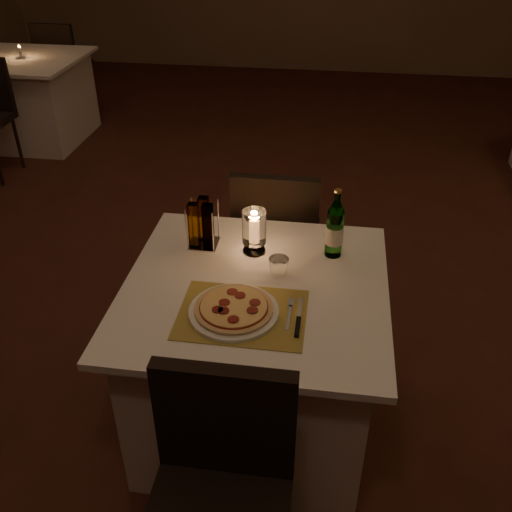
# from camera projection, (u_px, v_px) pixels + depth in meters

# --- Properties ---
(floor) EXTENTS (8.00, 10.00, 0.02)m
(floor) POSITION_uv_depth(u_px,v_px,m) (288.00, 320.00, 3.16)
(floor) COLOR #4B2118
(floor) RESTS_ON ground
(main_table) EXTENTS (1.00, 1.00, 0.74)m
(main_table) POSITION_uv_depth(u_px,v_px,m) (255.00, 356.00, 2.36)
(main_table) COLOR white
(main_table) RESTS_ON ground
(chair_near) EXTENTS (0.42, 0.42, 0.90)m
(chair_near) POSITION_uv_depth(u_px,v_px,m) (220.00, 480.00, 1.67)
(chair_near) COLOR black
(chair_near) RESTS_ON ground
(chair_far) EXTENTS (0.42, 0.42, 0.90)m
(chair_far) POSITION_uv_depth(u_px,v_px,m) (276.00, 232.00, 2.85)
(chair_far) COLOR black
(chair_far) RESTS_ON ground
(placemat) EXTENTS (0.45, 0.34, 0.00)m
(placemat) POSITION_uv_depth(u_px,v_px,m) (242.00, 314.00, 2.01)
(placemat) COLOR #AB8F3B
(placemat) RESTS_ON main_table
(plate) EXTENTS (0.32, 0.32, 0.01)m
(plate) POSITION_uv_depth(u_px,v_px,m) (234.00, 311.00, 2.01)
(plate) COLOR white
(plate) RESTS_ON placemat
(pizza) EXTENTS (0.28, 0.28, 0.02)m
(pizza) POSITION_uv_depth(u_px,v_px,m) (234.00, 308.00, 2.00)
(pizza) COLOR #D8B77F
(pizza) RESTS_ON plate
(fork) EXTENTS (0.02, 0.18, 0.00)m
(fork) POSITION_uv_depth(u_px,v_px,m) (290.00, 312.00, 2.02)
(fork) COLOR silver
(fork) RESTS_ON placemat
(knife) EXTENTS (0.02, 0.22, 0.01)m
(knife) POSITION_uv_depth(u_px,v_px,m) (298.00, 323.00, 1.96)
(knife) COLOR black
(knife) RESTS_ON placemat
(tumbler) EXTENTS (0.08, 0.08, 0.08)m
(tumbler) POSITION_uv_depth(u_px,v_px,m) (279.00, 267.00, 2.19)
(tumbler) COLOR white
(tumbler) RESTS_ON main_table
(water_bottle) EXTENTS (0.07, 0.07, 0.30)m
(water_bottle) POSITION_uv_depth(u_px,v_px,m) (335.00, 229.00, 2.27)
(water_bottle) COLOR #6AB15F
(water_bottle) RESTS_ON main_table
(hurricane_candle) EXTENTS (0.10, 0.10, 0.19)m
(hurricane_candle) POSITION_uv_depth(u_px,v_px,m) (254.00, 228.00, 2.30)
(hurricane_candle) COLOR white
(hurricane_candle) RESTS_ON main_table
(cruet_caddy) EXTENTS (0.12, 0.12, 0.21)m
(cruet_caddy) POSITION_uv_depth(u_px,v_px,m) (202.00, 225.00, 2.34)
(cruet_caddy) COLOR white
(cruet_caddy) RESTS_ON main_table
(neighbor_table_left) EXTENTS (1.00, 1.00, 0.74)m
(neighbor_table_left) POSITION_uv_depth(u_px,v_px,m) (31.00, 99.00, 5.15)
(neighbor_table_left) COLOR white
(neighbor_table_left) RESTS_ON ground
(neighbor_chair_lb) EXTENTS (0.42, 0.42, 0.90)m
(neighbor_chair_lb) POSITION_uv_depth(u_px,v_px,m) (61.00, 59.00, 5.64)
(neighbor_chair_lb) COLOR black
(neighbor_chair_lb) RESTS_ON ground
(neighbor_candle_left) EXTENTS (0.03, 0.03, 0.11)m
(neighbor_candle_left) POSITION_uv_depth(u_px,v_px,m) (20.00, 52.00, 4.92)
(neighbor_candle_left) COLOR white
(neighbor_candle_left) RESTS_ON neighbor_table_left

